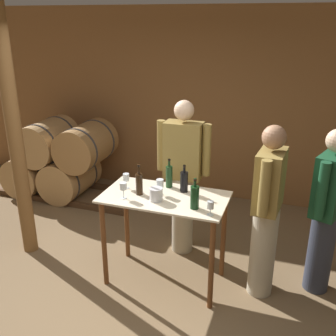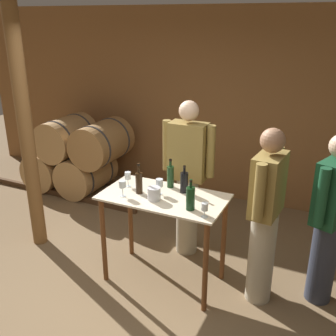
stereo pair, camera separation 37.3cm
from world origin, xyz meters
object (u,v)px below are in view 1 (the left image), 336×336
at_px(wooden_post, 15,138).
at_px(wine_bottle_right, 195,197).
at_px(wine_bottle_center, 184,181).
at_px(wine_glass_near_right, 160,184).
at_px(wine_glass_near_center, 123,187).
at_px(wine_bottle_left, 169,176).
at_px(wine_bottle_far_left, 139,183).
at_px(wine_glass_far_side, 211,205).
at_px(person_visitor_bearded, 183,175).
at_px(wine_glass_near_left, 126,178).
at_px(person_host, 267,210).
at_px(person_visitor_with_scarf, 327,210).
at_px(ice_bucket, 156,194).

height_order(wooden_post, wine_bottle_right, wooden_post).
bearing_deg(wine_bottle_center, wine_glass_near_right, -143.83).
bearing_deg(wine_bottle_center, wooden_post, -175.35).
distance_m(wooden_post, wine_glass_near_center, 1.36).
xyz_separation_m(wine_bottle_center, wine_glass_near_center, (-0.49, -0.33, 0.01)).
bearing_deg(wine_bottle_left, wine_bottle_far_left, -129.40).
bearing_deg(wine_bottle_center, wine_bottle_right, -58.50).
relative_size(wine_glass_far_side, person_visitor_bearded, 0.08).
relative_size(wine_glass_near_left, wine_glass_far_side, 1.16).
xyz_separation_m(wine_bottle_center, person_host, (0.80, -0.04, -0.16)).
bearing_deg(wine_glass_near_right, person_visitor_bearded, 84.45).
relative_size(wine_bottle_far_left, wine_bottle_center, 1.11).
bearing_deg(person_visitor_with_scarf, wine_glass_near_right, -167.31).
height_order(wine_bottle_far_left, wine_glass_near_center, wine_bottle_far_left).
bearing_deg(wooden_post, wine_bottle_left, 7.07).
height_order(wine_bottle_center, person_visitor_bearded, person_visitor_bearded).
relative_size(wine_bottle_far_left, wine_glass_near_right, 1.96).
bearing_deg(ice_bucket, person_visitor_with_scarf, 17.53).
height_order(wine_bottle_right, wine_glass_far_side, wine_bottle_right).
distance_m(wine_glass_near_left, person_visitor_bearded, 0.70).
xyz_separation_m(wine_bottle_left, wine_glass_near_left, (-0.39, -0.17, -0.01)).
bearing_deg(person_host, wine_glass_far_side, -141.44).
height_order(wine_glass_near_center, ice_bucket, wine_glass_near_center).
bearing_deg(person_visitor_with_scarf, wine_glass_near_left, -170.66).
bearing_deg(wine_glass_far_side, wine_glass_near_right, 155.34).
height_order(person_host, person_visitor_with_scarf, person_host).
xyz_separation_m(wine_bottle_center, ice_bucket, (-0.19, -0.28, -0.04)).
height_order(wine_bottle_right, wine_glass_near_center, wine_bottle_right).
distance_m(wine_bottle_far_left, person_visitor_with_scarf, 1.77).
height_order(wine_bottle_far_left, person_visitor_with_scarf, person_visitor_with_scarf).
relative_size(wine_bottle_center, ice_bucket, 2.20).
distance_m(wine_bottle_right, wine_glass_near_left, 0.78).
height_order(wooden_post, wine_glass_near_center, wooden_post).
distance_m(wine_glass_far_side, ice_bucket, 0.56).
bearing_deg(wine_bottle_left, person_visitor_bearded, 85.13).
bearing_deg(wine_bottle_center, wine_glass_far_side, -48.07).
relative_size(wine_glass_near_left, wine_glass_near_center, 0.97).
bearing_deg(person_visitor_bearded, ice_bucket, -93.65).
distance_m(wine_glass_far_side, person_host, 0.59).
distance_m(ice_bucket, person_visitor_with_scarf, 1.59).
distance_m(wine_bottle_right, person_visitor_with_scarf, 1.26).
bearing_deg(wooden_post, wine_glass_far_side, -6.57).
relative_size(wine_bottle_center, person_visitor_bearded, 0.16).
height_order(wine_bottle_left, wine_glass_far_side, wine_bottle_left).
bearing_deg(wooden_post, person_host, 2.32).
bearing_deg(wine_glass_near_right, wine_glass_far_side, -24.66).
bearing_deg(ice_bucket, person_host, 13.48).
bearing_deg(ice_bucket, wine_glass_near_center, -169.86).
xyz_separation_m(wine_bottle_center, person_visitor_bearded, (-0.14, 0.43, -0.12)).
relative_size(wine_bottle_left, wine_glass_near_center, 1.87).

